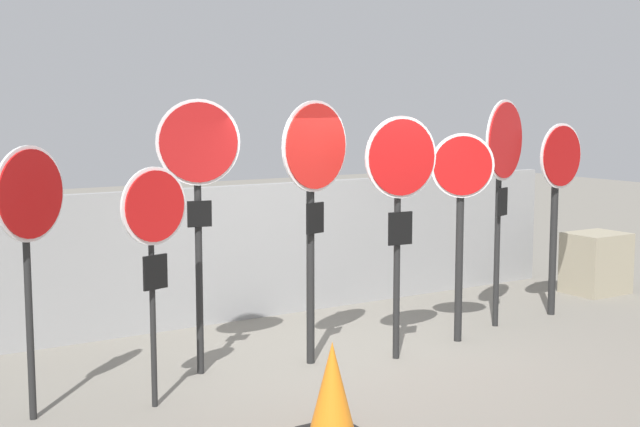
# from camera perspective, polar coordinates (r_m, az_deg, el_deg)

# --- Properties ---
(ground_plane) EXTENTS (40.00, 40.00, 0.00)m
(ground_plane) POSITION_cam_1_polar(r_m,az_deg,el_deg) (9.41, 1.67, -9.24)
(ground_plane) COLOR gray
(fence_back) EXTENTS (9.56, 0.12, 1.66)m
(fence_back) POSITION_cam_1_polar(r_m,az_deg,el_deg) (10.98, -4.43, -2.46)
(fence_back) COLOR gray
(fence_back) RESTS_ON ground
(stop_sign_0) EXTENTS (0.68, 0.45, 2.31)m
(stop_sign_0) POSITION_cam_1_polar(r_m,az_deg,el_deg) (7.64, -18.08, -0.19)
(stop_sign_0) COLOR black
(stop_sign_0) RESTS_ON ground
(stop_sign_1) EXTENTS (0.65, 0.21, 2.11)m
(stop_sign_1) POSITION_cam_1_polar(r_m,az_deg,el_deg) (7.72, -10.58, -0.92)
(stop_sign_1) COLOR black
(stop_sign_1) RESTS_ON ground
(stop_sign_2) EXTENTS (0.81, 0.19, 2.68)m
(stop_sign_2) POSITION_cam_1_polar(r_m,az_deg,el_deg) (8.57, -7.78, 2.48)
(stop_sign_2) COLOR black
(stop_sign_2) RESTS_ON ground
(stop_sign_3) EXTENTS (0.88, 0.26, 2.67)m
(stop_sign_3) POSITION_cam_1_polar(r_m,az_deg,el_deg) (8.85, -0.39, 2.31)
(stop_sign_3) COLOR black
(stop_sign_3) RESTS_ON ground
(stop_sign_4) EXTENTS (0.83, 0.16, 2.52)m
(stop_sign_4) POSITION_cam_1_polar(r_m,az_deg,el_deg) (9.06, 5.16, 1.91)
(stop_sign_4) COLOR black
(stop_sign_4) RESTS_ON ground
(stop_sign_5) EXTENTS (0.63, 0.35, 2.32)m
(stop_sign_5) POSITION_cam_1_polar(r_m,az_deg,el_deg) (9.84, 9.03, 0.92)
(stop_sign_5) COLOR black
(stop_sign_5) RESTS_ON ground
(stop_sign_6) EXTENTS (0.88, 0.38, 2.69)m
(stop_sign_6) POSITION_cam_1_polar(r_m,az_deg,el_deg) (10.59, 11.65, 3.37)
(stop_sign_6) COLOR black
(stop_sign_6) RESTS_ON ground
(stop_sign_7) EXTENTS (0.80, 0.19, 2.40)m
(stop_sign_7) POSITION_cam_1_polar(r_m,az_deg,el_deg) (11.37, 15.01, 1.88)
(stop_sign_7) COLOR black
(stop_sign_7) RESTS_ON ground
(traffic_cone_0) EXTENTS (0.44, 0.44, 0.75)m
(traffic_cone_0) POSITION_cam_1_polar(r_m,az_deg,el_deg) (7.29, 0.78, -11.08)
(traffic_cone_0) COLOR black
(traffic_cone_0) RESTS_ON ground
(storage_crate) EXTENTS (0.80, 0.66, 0.85)m
(storage_crate) POSITION_cam_1_polar(r_m,az_deg,el_deg) (13.05, 17.25, -3.04)
(storage_crate) COLOR #9E937A
(storage_crate) RESTS_ON ground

